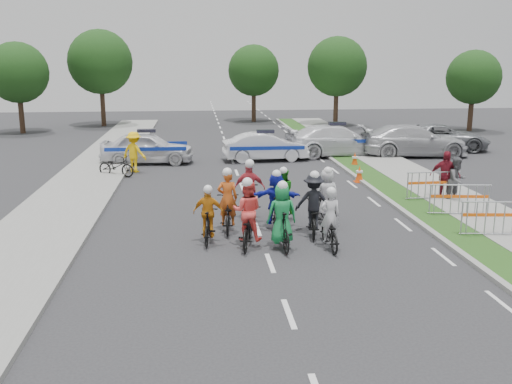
{
  "coord_description": "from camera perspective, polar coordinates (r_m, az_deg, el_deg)",
  "views": [
    {
      "loc": [
        -1.79,
        -13.64,
        5.07
      ],
      "look_at": [
        -0.02,
        3.32,
        1.1
      ],
      "focal_mm": 40.0,
      "sensor_mm": 36.0,
      "label": 1
    }
  ],
  "objects": [
    {
      "name": "parked_bike",
      "position": [
        26.02,
        -13.81,
        2.53
      ],
      "size": [
        1.86,
        1.34,
        0.93
      ],
      "primitive_type": "imported",
      "rotation": [
        0.0,
        0.0,
        1.11
      ],
      "color": "black",
      "rests_on": "ground"
    },
    {
      "name": "police_car_2",
      "position": [
        31.01,
        8.07,
        5.12
      ],
      "size": [
        5.94,
        2.9,
        1.66
      ],
      "primitive_type": "imported",
      "rotation": [
        0.0,
        0.0,
        1.67
      ],
      "color": "silver",
      "rests_on": "ground"
    },
    {
      "name": "tree_0",
      "position": [
        43.4,
        -22.74,
        10.95
      ],
      "size": [
        4.2,
        4.2,
        6.3
      ],
      "color": "#382619",
      "rests_on": "ground"
    },
    {
      "name": "grass_strip",
      "position": [
        20.74,
        15.7,
        -1.39
      ],
      "size": [
        1.2,
        60.0,
        0.11
      ],
      "primitive_type": "cube",
      "color": "#254717",
      "rests_on": "ground"
    },
    {
      "name": "tree_4",
      "position": [
        47.89,
        -0.23,
        12.05
      ],
      "size": [
        4.2,
        4.2,
        6.3
      ],
      "color": "#382619",
      "rests_on": "ground"
    },
    {
      "name": "sidewalk_left",
      "position": [
        19.87,
        -19.49,
        -2.25
      ],
      "size": [
        3.0,
        60.0,
        0.13
      ],
      "primitive_type": "cube",
      "color": "gray",
      "rests_on": "ground"
    },
    {
      "name": "cone_0",
      "position": [
        24.5,
        10.3,
        1.77
      ],
      "size": [
        0.4,
        0.4,
        0.7
      ],
      "color": "#F24C0C",
      "rests_on": "ground"
    },
    {
      "name": "civilian_sedan",
      "position": [
        31.76,
        15.45,
        4.97
      ],
      "size": [
        5.85,
        2.59,
        1.67
      ],
      "primitive_type": "imported",
      "rotation": [
        0.0,
        0.0,
        1.53
      ],
      "color": "#B3B4B8",
      "rests_on": "ground"
    },
    {
      "name": "tree_1",
      "position": [
        44.95,
        8.11,
        12.3
      ],
      "size": [
        4.55,
        4.55,
        6.82
      ],
      "color": "#382619",
      "rests_on": "ground"
    },
    {
      "name": "police_car_0",
      "position": [
        28.99,
        -10.82,
        4.36
      ],
      "size": [
        4.71,
        2.21,
        1.56
      ],
      "primitive_type": "imported",
      "rotation": [
        0.0,
        0.0,
        1.49
      ],
      "color": "silver",
      "rests_on": "ground"
    },
    {
      "name": "rider_3",
      "position": [
        16.09,
        -4.77,
        -2.85
      ],
      "size": [
        0.89,
        1.66,
        1.7
      ],
      "rotation": [
        0.0,
        0.0,
        3.01
      ],
      "color": "black",
      "rests_on": "ground"
    },
    {
      "name": "rider_0",
      "position": [
        15.75,
        7.35,
        -3.56
      ],
      "size": [
        0.62,
        1.72,
        1.75
      ],
      "rotation": [
        0.0,
        0.0,
        3.15
      ],
      "color": "black",
      "rests_on": "ground"
    },
    {
      "name": "rider_2",
      "position": [
        15.77,
        -0.88,
        -2.88
      ],
      "size": [
        1.02,
        2.01,
        1.96
      ],
      "rotation": [
        0.0,
        0.0,
        2.95
      ],
      "color": "black",
      "rests_on": "ground"
    },
    {
      "name": "police_car_1",
      "position": [
        29.28,
        0.93,
        4.54
      ],
      "size": [
        4.42,
        1.81,
        1.42
      ],
      "primitive_type": "imported",
      "rotation": [
        0.0,
        0.0,
        1.64
      ],
      "color": "silver",
      "rests_on": "ground"
    },
    {
      "name": "rider_6",
      "position": [
        17.23,
        -2.86,
        -1.79
      ],
      "size": [
        0.81,
        1.96,
        1.96
      ],
      "rotation": [
        0.0,
        0.0,
        3.06
      ],
      "color": "black",
      "rests_on": "ground"
    },
    {
      "name": "rider_1",
      "position": [
        15.56,
        2.59,
        -3.04
      ],
      "size": [
        0.84,
        1.86,
        1.92
      ],
      "rotation": [
        0.0,
        0.0,
        3.21
      ],
      "color": "black",
      "rests_on": "ground"
    },
    {
      "name": "spectator_1",
      "position": [
        21.83,
        19.45,
        1.15
      ],
      "size": [
        0.99,
        0.9,
        1.66
      ],
      "primitive_type": "imported",
      "rotation": [
        0.0,
        0.0,
        0.42
      ],
      "color": "#515155",
      "rests_on": "ground"
    },
    {
      "name": "tree_3",
      "position": [
        46.21,
        -15.31,
        12.43
      ],
      "size": [
        4.9,
        4.9,
        7.35
      ],
      "color": "#382619",
      "rests_on": "ground"
    },
    {
      "name": "civilian_suv",
      "position": [
        34.34,
        18.0,
        5.23
      ],
      "size": [
        5.73,
        3.43,
        1.49
      ],
      "primitive_type": "imported",
      "rotation": [
        0.0,
        0.0,
        1.38
      ],
      "color": "slate",
      "rests_on": "ground"
    },
    {
      "name": "rider_5",
      "position": [
        17.37,
        2.01,
        -1.2
      ],
      "size": [
        1.53,
        1.82,
        1.85
      ],
      "rotation": [
        0.0,
        0.0,
        2.99
      ],
      "color": "black",
      "rests_on": "ground"
    },
    {
      "name": "rider_9",
      "position": [
        18.4,
        -0.66,
        -0.44
      ],
      "size": [
        1.04,
        1.94,
        1.99
      ],
      "rotation": [
        0.0,
        0.0,
        3.03
      ],
      "color": "black",
      "rests_on": "ground"
    },
    {
      "name": "rider_7",
      "position": [
        18.09,
        7.06,
        -0.92
      ],
      "size": [
        0.84,
        1.8,
        1.83
      ],
      "rotation": [
        0.0,
        0.0,
        3.3
      ],
      "color": "black",
      "rests_on": "ground"
    },
    {
      "name": "cone_1",
      "position": [
        28.06,
        9.85,
        3.21
      ],
      "size": [
        0.4,
        0.4,
        0.7
      ],
      "color": "#F24C0C",
      "rests_on": "ground"
    },
    {
      "name": "sidewalk_right",
      "position": [
        21.46,
        20.17,
        -1.2
      ],
      "size": [
        2.4,
        60.0,
        0.13
      ],
      "primitive_type": "cube",
      "color": "gray",
      "rests_on": "ground"
    },
    {
      "name": "spectator_2",
      "position": [
        21.94,
        18.38,
        1.54
      ],
      "size": [
        1.17,
        0.91,
        1.85
      ],
      "primitive_type": "imported",
      "rotation": [
        0.0,
        0.0,
        -0.49
      ],
      "color": "maroon",
      "rests_on": "ground"
    },
    {
      "name": "marshal_hiviz",
      "position": [
        26.76,
        -12.09,
        3.92
      ],
      "size": [
        1.39,
        1.21,
        1.87
      ],
      "primitive_type": "imported",
      "rotation": [
        0.0,
        0.0,
        2.61
      ],
      "color": "yellow",
      "rests_on": "ground"
    },
    {
      "name": "barrier_2",
      "position": [
        21.67,
        17.24,
        0.5
      ],
      "size": [
        2.01,
        0.54,
        1.12
      ],
      "primitive_type": null,
      "rotation": [
        0.0,
        0.0,
        0.02
      ],
      "color": "#A5A8AD",
      "rests_on": "ground"
    },
    {
      "name": "ground",
      "position": [
        14.66,
        1.42,
        -7.13
      ],
      "size": [
        90.0,
        90.0,
        0.0
      ],
      "primitive_type": "plane",
      "color": "#28282B",
      "rests_on": "ground"
    },
    {
      "name": "barrier_0",
      "position": [
        17.81,
        22.76,
        -2.61
      ],
      "size": [
        2.04,
        0.73,
        1.12
      ],
      "primitive_type": null,
      "rotation": [
        0.0,
        0.0,
        -0.12
      ],
      "color": "#A5A8AD",
      "rests_on": "ground"
    },
    {
      "name": "rider_8",
      "position": [
        18.5,
        2.69,
        -0.73
      ],
      "size": [
        0.74,
        1.72,
        1.74
      ],
      "rotation": [
        0.0,
        0.0,
        3.17
      ],
      "color": "black",
      "rests_on": "ground"
    },
    {
      "name": "barrier_1",
      "position": [
        19.76,
        19.65,
        -0.86
      ],
      "size": [
        2.05,
        0.77,
        1.12
      ],
      "primitive_type": null,
      "rotation": [
        0.0,
        0.0,
        -0.14
      ],
      "color": "#A5A8AD",
      "rests_on": "ground"
    },
    {
      "name": "tree_2",
      "position": [
        44.32,
        20.93,
        10.66
      ],
      "size": [
        3.85,
        3.85,
        5.77
      ],
      "color": "#382619",
      "rests_on": "ground"
    },
    {
      "name": "rider_4",
      "position": [
        16.88,
        5.75,
        -1.79
      ],
      "size": [
        1.16,
        1.99,
        1.94
      ],
      "rotation": [
        0.0,
        0.0,
        2.97
      ],
      "color": "black",
      "rests_on": "ground"
    },
    {
      "name": "curb_right",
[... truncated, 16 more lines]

